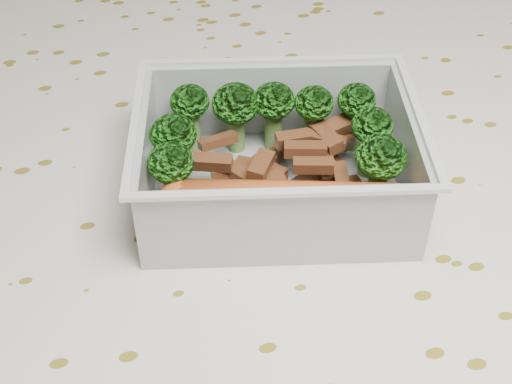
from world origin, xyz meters
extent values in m
cube|color=brown|center=(0.00, 0.00, 0.73)|extent=(1.40, 0.90, 0.04)
cube|color=silver|center=(0.00, 0.00, 0.75)|extent=(1.46, 0.96, 0.01)
cube|color=silver|center=(0.03, 0.01, 0.76)|extent=(0.17, 0.15, 0.00)
cube|color=silver|center=(0.04, 0.07, 0.78)|extent=(0.15, 0.04, 0.05)
cube|color=silver|center=(0.01, -0.04, 0.78)|extent=(0.15, 0.04, 0.05)
cube|color=silver|center=(0.10, 0.00, 0.78)|extent=(0.03, 0.11, 0.05)
cube|color=silver|center=(-0.05, 0.03, 0.78)|extent=(0.03, 0.11, 0.05)
cube|color=silver|center=(0.04, 0.07, 0.81)|extent=(0.16, 0.04, 0.00)
cube|color=silver|center=(0.01, -0.05, 0.81)|extent=(0.16, 0.04, 0.00)
cube|color=silver|center=(0.10, 0.00, 0.81)|extent=(0.03, 0.12, 0.00)
cube|color=silver|center=(-0.05, 0.03, 0.81)|extent=(0.03, 0.12, 0.00)
cylinder|color=#608C3F|center=(-0.01, 0.07, 0.77)|extent=(0.01, 0.01, 0.03)
ellipsoid|color=#298C20|center=(-0.01, 0.07, 0.80)|extent=(0.02, 0.02, 0.02)
cylinder|color=#608C3F|center=(0.01, 0.06, 0.77)|extent=(0.01, 0.01, 0.02)
ellipsoid|color=#298C20|center=(0.01, 0.06, 0.79)|extent=(0.03, 0.03, 0.02)
cylinder|color=#608C3F|center=(0.04, 0.05, 0.77)|extent=(0.01, 0.01, 0.03)
ellipsoid|color=#298C20|center=(0.04, 0.05, 0.79)|extent=(0.03, 0.03, 0.02)
cylinder|color=#608C3F|center=(0.06, 0.04, 0.77)|extent=(0.01, 0.01, 0.03)
ellipsoid|color=#298C20|center=(0.06, 0.04, 0.80)|extent=(0.02, 0.02, 0.02)
cylinder|color=#608C3F|center=(0.08, 0.04, 0.77)|extent=(0.01, 0.01, 0.03)
ellipsoid|color=#298C20|center=(0.08, 0.04, 0.80)|extent=(0.02, 0.02, 0.02)
cylinder|color=#608C3F|center=(-0.03, 0.04, 0.77)|extent=(0.01, 0.01, 0.03)
ellipsoid|color=#298C20|center=(-0.03, 0.04, 0.79)|extent=(0.03, 0.03, 0.02)
cylinder|color=#608C3F|center=(0.08, 0.01, 0.77)|extent=(0.01, 0.01, 0.03)
ellipsoid|color=#298C20|center=(0.08, 0.01, 0.80)|extent=(0.02, 0.02, 0.02)
cylinder|color=#608C3F|center=(-0.03, 0.01, 0.77)|extent=(0.01, 0.01, 0.03)
ellipsoid|color=#298C20|center=(-0.03, 0.01, 0.79)|extent=(0.03, 0.03, 0.02)
cylinder|color=#608C3F|center=(0.08, -0.01, 0.77)|extent=(0.01, 0.01, 0.02)
ellipsoid|color=#298C20|center=(0.08, -0.01, 0.79)|extent=(0.03, 0.03, 0.02)
cube|color=brown|center=(0.03, 0.01, 0.76)|extent=(0.02, 0.03, 0.01)
cube|color=brown|center=(0.01, 0.01, 0.77)|extent=(0.02, 0.02, 0.01)
cube|color=brown|center=(0.00, 0.02, 0.77)|extent=(0.03, 0.01, 0.01)
cube|color=brown|center=(0.02, 0.01, 0.77)|extent=(0.03, 0.02, 0.01)
cube|color=brown|center=(0.06, 0.00, 0.77)|extent=(0.01, 0.02, 0.01)
cube|color=brown|center=(0.00, 0.01, 0.76)|extent=(0.01, 0.02, 0.01)
cube|color=brown|center=(0.07, 0.02, 0.76)|extent=(0.01, 0.02, 0.01)
cube|color=brown|center=(0.01, 0.03, 0.76)|extent=(0.02, 0.03, 0.01)
cube|color=brown|center=(0.04, 0.04, 0.77)|extent=(0.02, 0.02, 0.01)
cube|color=brown|center=(0.02, 0.01, 0.76)|extent=(0.02, 0.02, 0.01)
cube|color=brown|center=(0.07, 0.04, 0.77)|extent=(0.02, 0.02, 0.01)
cube|color=brown|center=(0.05, 0.02, 0.78)|extent=(0.03, 0.02, 0.01)
cube|color=brown|center=(0.07, 0.04, 0.78)|extent=(0.03, 0.02, 0.01)
cube|color=brown|center=(0.06, 0.01, 0.77)|extent=(0.01, 0.02, 0.01)
cube|color=brown|center=(0.02, 0.01, 0.77)|extent=(0.02, 0.01, 0.01)
cube|color=brown|center=(0.02, 0.02, 0.76)|extent=(0.03, 0.02, 0.01)
cube|color=brown|center=(0.04, 0.01, 0.77)|extent=(0.02, 0.02, 0.01)
cube|color=brown|center=(0.00, 0.04, 0.78)|extent=(0.02, 0.01, 0.01)
cube|color=brown|center=(0.02, 0.03, 0.77)|extent=(0.02, 0.03, 0.01)
cube|color=brown|center=(-0.01, 0.02, 0.78)|extent=(0.02, 0.02, 0.01)
cube|color=brown|center=(0.06, 0.03, 0.78)|extent=(0.02, 0.03, 0.01)
cube|color=brown|center=(0.04, 0.03, 0.78)|extent=(0.02, 0.01, 0.01)
cube|color=brown|center=(0.01, 0.01, 0.77)|extent=(0.02, 0.03, 0.01)
cube|color=brown|center=(0.06, 0.00, 0.76)|extent=(0.02, 0.01, 0.01)
cube|color=brown|center=(0.05, 0.01, 0.78)|extent=(0.02, 0.01, 0.01)
cube|color=brown|center=(0.06, 0.03, 0.78)|extent=(0.03, 0.02, 0.01)
cube|color=brown|center=(0.06, 0.03, 0.77)|extent=(0.02, 0.02, 0.01)
cube|color=brown|center=(0.02, 0.01, 0.78)|extent=(0.02, 0.02, 0.01)
cylinder|color=#CC5724|center=(0.02, -0.02, 0.78)|extent=(0.12, 0.06, 0.03)
sphere|color=#CC5724|center=(0.08, -0.04, 0.78)|extent=(0.03, 0.03, 0.03)
sphere|color=#CC5724|center=(-0.03, 0.00, 0.78)|extent=(0.03, 0.03, 0.03)
camera|label=1|loc=(-0.07, -0.29, 1.04)|focal=50.00mm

